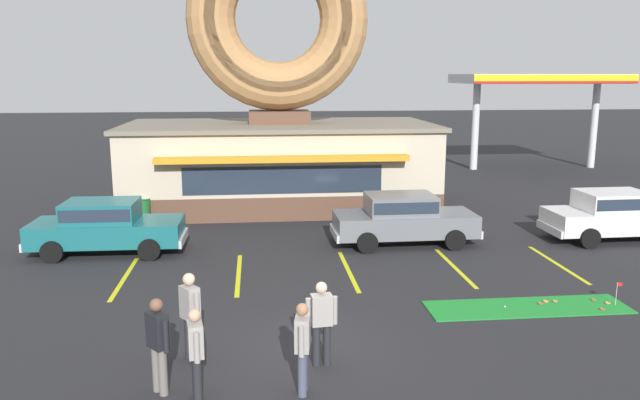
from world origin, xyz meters
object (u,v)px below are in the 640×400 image
at_px(pedestrian_hooded_kid, 322,320).
at_px(trash_bin, 143,212).
at_px(car_teal, 105,225).
at_px(pedestrian_clipboard_woman, 158,341).
at_px(car_white, 615,214).
at_px(pedestrian_beanie_man, 302,344).
at_px(putting_flag_pin, 618,288).
at_px(car_grey, 403,217).
at_px(pedestrian_leather_jacket_man, 196,350).
at_px(pedestrian_blue_sweater_man, 190,313).
at_px(golf_ball, 505,307).

distance_m(pedestrian_hooded_kid, trash_bin, 12.56).
height_order(pedestrian_hooded_kid, trash_bin, pedestrian_hooded_kid).
distance_m(car_teal, pedestrian_clipboard_woman, 9.21).
height_order(car_white, pedestrian_hooded_kid, pedestrian_hooded_kid).
height_order(car_white, pedestrian_beanie_man, pedestrian_beanie_man).
distance_m(putting_flag_pin, car_white, 6.51).
bearing_deg(pedestrian_hooded_kid, car_grey, 66.91).
bearing_deg(pedestrian_beanie_man, pedestrian_clipboard_woman, 173.79).
bearing_deg(putting_flag_pin, pedestrian_leather_jacket_man, -160.61).
bearing_deg(car_white, trash_bin, 167.19).
xyz_separation_m(car_teal, car_white, (16.05, -0.11, 0.00)).
relative_size(pedestrian_leather_jacket_man, trash_bin, 1.62).
xyz_separation_m(pedestrian_blue_sweater_man, pedestrian_leather_jacket_man, (0.23, -1.44, -0.09)).
bearing_deg(car_grey, putting_flag_pin, -57.60).
height_order(car_white, pedestrian_blue_sweater_man, pedestrian_blue_sweater_man).
bearing_deg(trash_bin, golf_ball, -43.14).
relative_size(golf_ball, pedestrian_blue_sweater_man, 0.02).
bearing_deg(trash_bin, pedestrian_clipboard_woman, -79.05).
relative_size(car_grey, pedestrian_clipboard_woman, 2.73).
xyz_separation_m(pedestrian_clipboard_woman, trash_bin, (-2.36, 12.18, -0.43)).
relative_size(car_teal, pedestrian_clipboard_woman, 2.73).
relative_size(putting_flag_pin, pedestrian_beanie_man, 0.34).
bearing_deg(pedestrian_hooded_kid, car_teal, 125.25).
height_order(pedestrian_hooded_kid, pedestrian_clipboard_woman, pedestrian_clipboard_woman).
bearing_deg(pedestrian_blue_sweater_man, car_grey, 52.69).
distance_m(car_white, car_grey, 6.94).
height_order(car_grey, pedestrian_leather_jacket_man, car_grey).
xyz_separation_m(car_white, pedestrian_blue_sweater_man, (-12.79, -7.49, 0.09)).
relative_size(golf_ball, putting_flag_pin, 0.08).
height_order(putting_flag_pin, pedestrian_blue_sweater_man, pedestrian_blue_sweater_man).
height_order(putting_flag_pin, pedestrian_beanie_man, pedestrian_beanie_man).
distance_m(car_white, pedestrian_hooded_kid, 13.05).
relative_size(putting_flag_pin, pedestrian_leather_jacket_man, 0.35).
xyz_separation_m(pedestrian_blue_sweater_man, pedestrian_clipboard_woman, (-0.41, -1.16, -0.03)).
bearing_deg(trash_bin, pedestrian_blue_sweater_man, -75.89).
bearing_deg(car_grey, pedestrian_clipboard_woman, -125.34).
distance_m(car_white, pedestrian_beanie_man, 14.01).
bearing_deg(pedestrian_hooded_kid, pedestrian_beanie_man, -112.90).
bearing_deg(pedestrian_beanie_man, car_teal, 120.13).
height_order(car_teal, pedestrian_clipboard_woman, pedestrian_clipboard_woman).
bearing_deg(golf_ball, pedestrian_beanie_man, -145.56).
relative_size(pedestrian_blue_sweater_man, pedestrian_hooded_kid, 1.07).
bearing_deg(pedestrian_hooded_kid, pedestrian_clipboard_woman, -165.12).
distance_m(car_grey, pedestrian_beanie_man, 9.90).
xyz_separation_m(golf_ball, pedestrian_blue_sweater_man, (-6.91, -1.96, 0.91)).
relative_size(car_white, trash_bin, 4.70).
bearing_deg(pedestrian_hooded_kid, pedestrian_leather_jacket_man, -154.67).
distance_m(pedestrian_leather_jacket_man, trash_bin, 12.83).
bearing_deg(pedestrian_blue_sweater_man, pedestrian_beanie_man, -35.62).
distance_m(pedestrian_blue_sweater_man, pedestrian_hooded_kid, 2.44).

